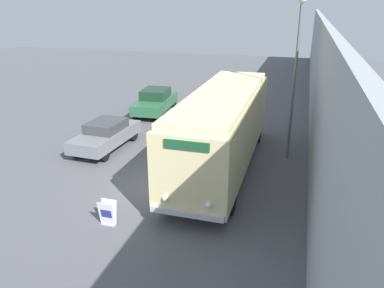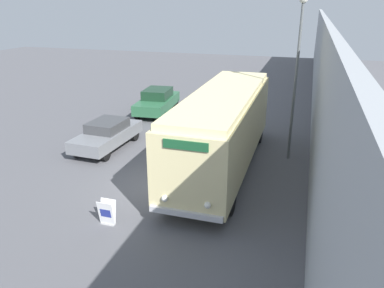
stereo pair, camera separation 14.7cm
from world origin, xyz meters
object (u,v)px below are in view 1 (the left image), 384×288
vintage_bus (222,126)px  parked_car_near (106,134)px  sign_board (108,213)px  streetlamp (296,59)px  parked_car_mid (155,101)px

vintage_bus → parked_car_near: (-6.07, 0.67, -1.21)m
vintage_bus → sign_board: size_ratio=11.82×
streetlamp → parked_car_mid: bearing=148.6°
vintage_bus → parked_car_mid: size_ratio=2.19×
sign_board → streetlamp: streetlamp is taller
vintage_bus → streetlamp: (2.77, 1.98, 2.68)m
vintage_bus → sign_board: vintage_bus is taller
sign_board → parked_car_near: (-3.46, 6.24, 0.31)m
parked_car_near → parked_car_mid: 6.73m
vintage_bus → parked_car_near: 6.22m
sign_board → parked_car_near: size_ratio=0.20×
vintage_bus → sign_board: 6.34m
vintage_bus → parked_car_near: size_ratio=2.37×
parked_car_near → sign_board: bearing=-58.7°
vintage_bus → sign_board: (-2.61, -5.58, -1.52)m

